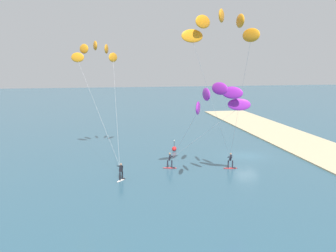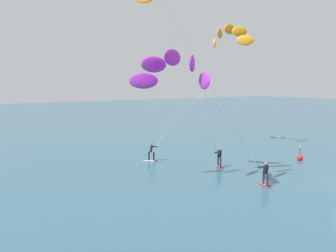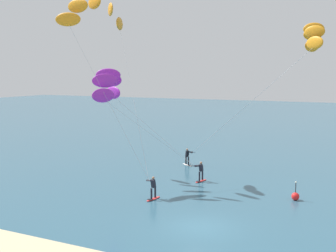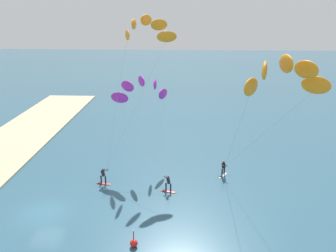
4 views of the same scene
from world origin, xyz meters
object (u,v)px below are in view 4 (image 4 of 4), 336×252
kitesurfer_nearshore (145,33)px  kitesurfer_far_out (142,92)px  marker_buoy (134,243)px  kitesurfer_mid_water (281,81)px

kitesurfer_nearshore → kitesurfer_far_out: kitesurfer_nearshore is taller
kitesurfer_far_out → marker_buoy: 16.62m
kitesurfer_mid_water → marker_buoy: bearing=-84.9°
kitesurfer_nearshore → kitesurfer_mid_water: bearing=33.0°
kitesurfer_nearshore → marker_buoy: (16.31, 0.76, -13.28)m
kitesurfer_mid_water → marker_buoy: size_ratio=9.74×
kitesurfer_nearshore → kitesurfer_mid_water: (15.47, 10.06, -1.84)m
kitesurfer_mid_water → kitesurfer_far_out: bearing=-143.6°
marker_buoy → kitesurfer_nearshore: bearing=-177.3°
kitesurfer_nearshore → marker_buoy: kitesurfer_nearshore is taller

